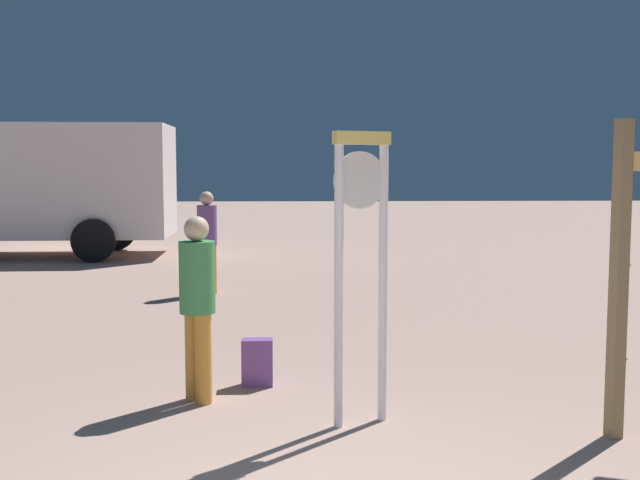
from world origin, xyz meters
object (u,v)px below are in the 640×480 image
standing_clock (361,245)px  person_distant (207,237)px  person_near_clock (197,299)px  box_truck_near (45,185)px  backpack (257,363)px

standing_clock → person_distant: (-1.82, 6.19, -0.50)m
person_near_clock → box_truck_near: size_ratio=0.26×
person_distant → standing_clock: bearing=-73.6°
person_near_clock → box_truck_near: box_truck_near is taller
standing_clock → backpack: (-0.84, 1.08, -1.19)m
backpack → person_distant: bearing=100.8°
backpack → person_near_clock: bearing=-135.8°
person_near_clock → backpack: person_near_clock is taller
backpack → standing_clock: bearing=-52.0°
person_distant → box_truck_near: bearing=127.6°
standing_clock → backpack: 1.82m
standing_clock → person_near_clock: size_ratio=1.43×
standing_clock → box_truck_near: bearing=117.2°
person_distant → backpack: bearing=-79.2°
backpack → box_truck_near: size_ratio=0.07×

